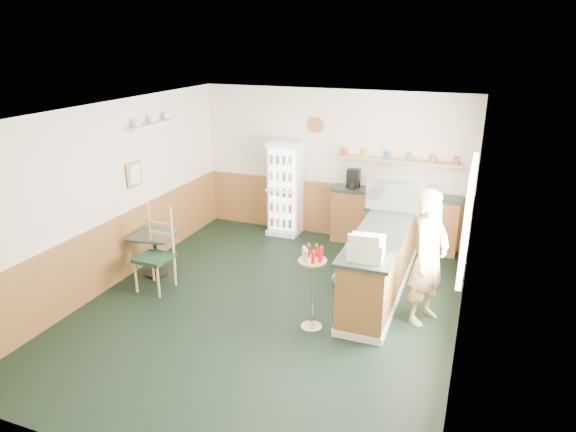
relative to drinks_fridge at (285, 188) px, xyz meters
The scene contains 13 objects.
ground 2.99m from the drinks_fridge, 73.22° to the right, with size 6.00×6.00×0.00m, color black.
room_envelope 2.19m from the drinks_fridge, 73.39° to the right, with size 5.04×6.02×2.72m.
service_counter 2.77m from the drinks_fridge, 37.41° to the right, with size 0.68×3.01×1.01m.
back_counter 2.04m from the drinks_fridge, ahead, with size 2.24×0.42×1.69m.
drinks_fridge is the anchor object (origin of this frame).
display_case 2.39m from the drinks_fridge, 22.94° to the right, with size 0.84×0.44×0.48m.
cash_register 3.57m from the drinks_fridge, 52.38° to the right, with size 0.42×0.44×0.24m, color beige.
shopkeeper 3.69m from the drinks_fridge, 38.76° to the right, with size 0.60×0.43×1.80m, color tan.
condiment_stand 3.41m from the drinks_fridge, 62.87° to the right, with size 0.36×0.36×1.12m.
newspaper_rack 2.45m from the drinks_fridge, 41.15° to the right, with size 0.09×0.44×0.52m.
cafe_table 2.75m from the drinks_fridge, 116.70° to the right, with size 0.71×0.71×0.69m.
cafe_chair 2.92m from the drinks_fridge, 109.04° to the right, with size 0.48×0.48×1.26m.
dog_doorstop 2.49m from the drinks_fridge, 48.87° to the right, with size 0.21×0.27×0.26m.
Camera 1 is at (2.53, -5.80, 3.59)m, focal length 32.00 mm.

